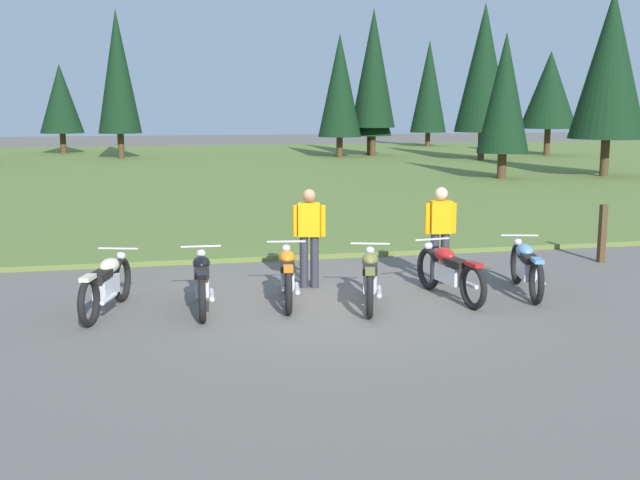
% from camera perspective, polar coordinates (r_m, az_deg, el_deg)
% --- Properties ---
extents(ground_plane, '(140.00, 140.00, 0.00)m').
position_cam_1_polar(ground_plane, '(12.07, 0.61, -4.69)').
color(ground_plane, '#605B54').
extents(grass_moorland, '(80.00, 44.00, 0.10)m').
position_cam_1_polar(grass_moorland, '(37.06, -8.22, 5.15)').
color(grass_moorland, '#5B7033').
rests_on(grass_moorland, ground).
extents(forest_treeline, '(45.26, 29.43, 8.57)m').
position_cam_1_polar(forest_treeline, '(42.61, -7.90, 11.66)').
color(forest_treeline, '#47331E').
rests_on(forest_treeline, ground).
extents(motorcycle_cream, '(0.82, 2.04, 0.88)m').
position_cam_1_polar(motorcycle_cream, '(11.86, -15.42, -3.14)').
color(motorcycle_cream, black).
rests_on(motorcycle_cream, ground).
extents(motorcycle_black, '(0.62, 2.10, 0.88)m').
position_cam_1_polar(motorcycle_black, '(11.75, -8.67, -3.01)').
color(motorcycle_black, black).
rests_on(motorcycle_black, ground).
extents(motorcycle_orange, '(0.62, 2.09, 0.88)m').
position_cam_1_polar(motorcycle_orange, '(12.05, -2.41, -2.59)').
color(motorcycle_orange, black).
rests_on(motorcycle_orange, ground).
extents(motorcycle_olive, '(0.80, 2.05, 0.88)m').
position_cam_1_polar(motorcycle_olive, '(11.88, 3.70, -2.78)').
color(motorcycle_olive, black).
rests_on(motorcycle_olive, ground).
extents(motorcycle_red, '(0.65, 2.09, 0.88)m').
position_cam_1_polar(motorcycle_red, '(12.46, 9.50, -2.30)').
color(motorcycle_red, black).
rests_on(motorcycle_red, ground).
extents(motorcycle_sky_blue, '(0.76, 2.06, 0.88)m').
position_cam_1_polar(motorcycle_sky_blue, '(13.07, 14.93, -1.93)').
color(motorcycle_sky_blue, black).
rests_on(motorcycle_sky_blue, ground).
extents(rider_in_hivis_vest, '(0.54, 0.30, 1.67)m').
position_cam_1_polar(rider_in_hivis_vest, '(12.94, -0.81, 0.59)').
color(rider_in_hivis_vest, '#2D2D38').
rests_on(rider_in_hivis_vest, ground).
extents(rider_checking_bike, '(0.55, 0.25, 1.67)m').
position_cam_1_polar(rider_checking_bike, '(13.39, 8.84, 0.79)').
color(rider_checking_bike, '#2D2D38').
rests_on(rider_checking_bike, ground).
extents(trail_marker_post, '(0.12, 0.12, 1.14)m').
position_cam_1_polar(trail_marker_post, '(16.10, 20.04, 0.45)').
color(trail_marker_post, '#47331E').
rests_on(trail_marker_post, ground).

